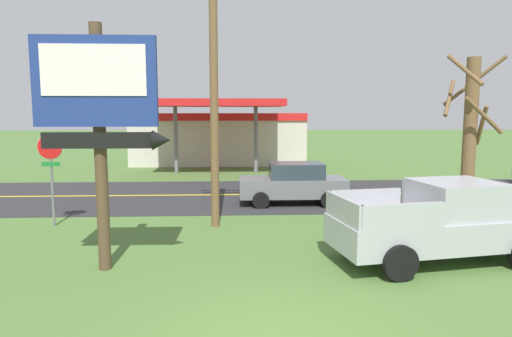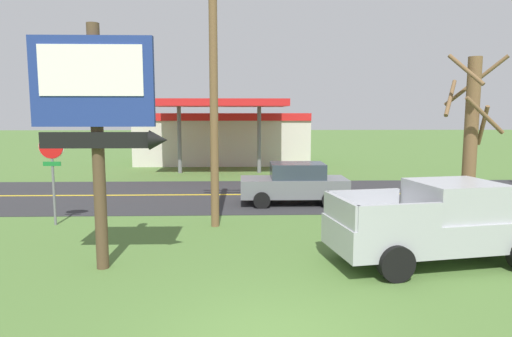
% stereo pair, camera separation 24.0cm
% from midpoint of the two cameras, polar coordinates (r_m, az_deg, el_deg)
% --- Properties ---
extents(road_asphalt, '(140.00, 8.00, 0.02)m').
position_cam_midpoint_polar(road_asphalt, '(19.95, -1.01, -3.35)').
color(road_asphalt, '#2B2B2D').
rests_on(road_asphalt, ground).
extents(road_centre_line, '(126.00, 0.20, 0.01)m').
position_cam_midpoint_polar(road_centre_line, '(19.95, -1.01, -3.31)').
color(road_centre_line, gold).
rests_on(road_centre_line, road_asphalt).
extents(motel_sign, '(2.95, 0.54, 5.57)m').
position_cam_midpoint_polar(motel_sign, '(10.60, -19.78, 7.25)').
color(motel_sign, brown).
rests_on(motel_sign, ground).
extents(stop_sign, '(0.80, 0.08, 2.95)m').
position_cam_midpoint_polar(stop_sign, '(15.70, -24.97, 0.60)').
color(stop_sign, slate).
rests_on(stop_sign, ground).
extents(utility_pole, '(1.97, 0.26, 9.35)m').
position_cam_midpoint_polar(utility_pole, '(14.22, -5.88, 12.59)').
color(utility_pole, brown).
rests_on(utility_pole, ground).
extents(bare_tree, '(2.18, 2.05, 5.38)m').
position_cam_midpoint_polar(bare_tree, '(15.12, 25.01, 3.37)').
color(bare_tree, brown).
rests_on(bare_tree, ground).
extents(gas_station, '(12.00, 11.50, 4.40)m').
position_cam_midpoint_polar(gas_station, '(32.84, -4.89, 4.11)').
color(gas_station, beige).
rests_on(gas_station, ground).
extents(pickup_silver_parked_on_lawn, '(5.46, 2.90, 1.96)m').
position_cam_midpoint_polar(pickup_silver_parked_on_lawn, '(11.87, 21.90, -6.35)').
color(pickup_silver_parked_on_lawn, '#A8AAAF').
rests_on(pickup_silver_parked_on_lawn, ground).
extents(car_grey_mid_lane, '(4.20, 2.00, 1.64)m').
position_cam_midpoint_polar(car_grey_mid_lane, '(17.97, 4.35, -1.87)').
color(car_grey_mid_lane, slate).
rests_on(car_grey_mid_lane, ground).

